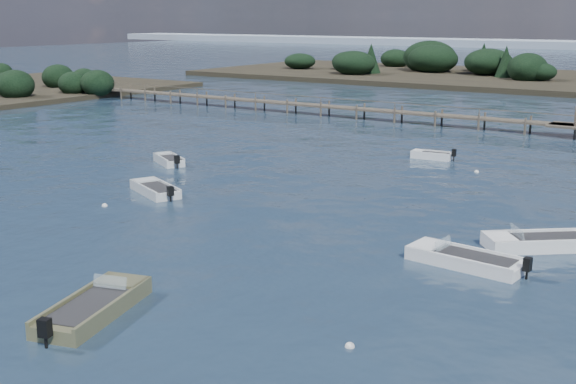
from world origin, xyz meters
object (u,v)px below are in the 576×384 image
Objects in this scene: dinghy_mid_white_b at (539,244)px; jetty at (325,106)px; dinghy_near_olive at (94,310)px; dinghy_mid_grey at (155,191)px; tender_far_grey at (169,161)px; tender_far_white at (432,157)px; dinghy_mid_white_a at (465,262)px.

dinghy_mid_white_b is 0.08× the size of jetty.
dinghy_near_olive reaches higher than dinghy_mid_white_b.
dinghy_mid_grey is (-10.88, 14.30, -0.02)m from dinghy_near_olive.
dinghy_near_olive is 17.97m from dinghy_mid_grey.
dinghy_mid_white_b is 45.66m from jetty.
tender_far_grey is at bearing 127.43° from dinghy_near_olive.
dinghy_mid_white_b is 21.18m from tender_far_white.
dinghy_mid_white_b is 1.09× the size of dinghy_mid_grey.
dinghy_mid_white_a is (10.50, -21.25, 0.00)m from tender_far_white.
dinghy_mid_white_b reaches higher than tender_far_grey.
tender_far_grey is at bearing 127.73° from dinghy_mid_grey.
dinghy_mid_grey is at bearing 127.27° from dinghy_near_olive.
jetty reaches higher than dinghy_mid_grey.
dinghy_near_olive is 15.32m from dinghy_mid_white_a.
jetty is at bearing 98.02° from tender_far_grey.
dinghy_mid_white_a is 20.04m from dinghy_mid_grey.
tender_far_grey is 28.57m from jetty.
dinghy_mid_white_a is 1.17× the size of dinghy_mid_grey.
tender_far_white is at bearing -40.31° from jetty.
dinghy_near_olive is 26.91m from tender_far_grey.
dinghy_mid_white_b is 0.94× the size of dinghy_mid_white_a.
dinghy_mid_white_b reaches higher than dinghy_mid_white_a.
dinghy_mid_grey is (-19.95, 1.95, -0.00)m from dinghy_mid_white_a.
jetty is (-3.98, 28.28, 0.82)m from tender_far_grey.
dinghy_mid_white_a is at bearing -5.57° from dinghy_mid_grey.
dinghy_mid_grey is 36.60m from jetty.
dinghy_near_olive is at bearing -67.73° from jetty.
dinghy_mid_white_a reaches higher than dinghy_mid_grey.
dinghy_near_olive is 1.23× the size of dinghy_mid_grey.
dinghy_mid_white_a is 26.97m from tender_far_grey.
dinghy_mid_grey is (-21.91, -2.18, -0.02)m from dinghy_mid_white_b.
tender_far_grey reaches higher than dinghy_mid_grey.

